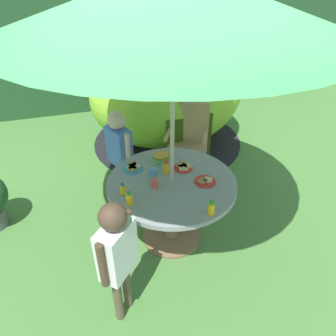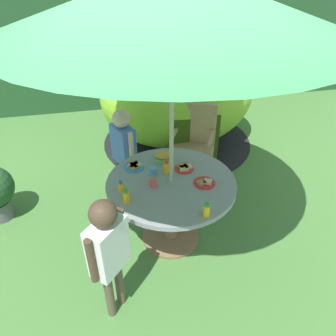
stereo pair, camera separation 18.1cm
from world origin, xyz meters
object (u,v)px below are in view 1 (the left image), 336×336
(plate_mid_left, at_px, (133,167))
(juice_bottle_center_back, at_px, (123,189))
(snack_bowl, at_px, (161,157))
(cup_far, at_px, (153,171))
(wooden_chair, at_px, (187,139))
(child_in_white_shirt, at_px, (117,250))
(cup_near, at_px, (154,183))
(dome_tent, at_px, (167,94))
(juice_bottle_near_left, at_px, (211,208))
(plate_far_right, at_px, (183,167))
(garden_table, at_px, (172,194))
(juice_bottle_center_front, at_px, (166,167))
(plate_near_right, at_px, (205,181))
(juice_bottle_far_left, at_px, (129,198))
(child_in_blue_shirt, at_px, (119,146))

(plate_mid_left, relative_size, juice_bottle_center_back, 1.79)
(snack_bowl, height_order, plate_mid_left, snack_bowl)
(snack_bowl, xyz_separation_m, cup_far, (-0.14, -0.22, -0.00))
(wooden_chair, height_order, child_in_white_shirt, child_in_white_shirt)
(cup_far, bearing_deg, cup_near, -100.16)
(dome_tent, bearing_deg, juice_bottle_center_back, -119.46)
(juice_bottle_near_left, relative_size, cup_far, 1.78)
(wooden_chair, bearing_deg, plate_far_right, -85.50)
(child_in_white_shirt, xyz_separation_m, cup_far, (0.46, 0.81, 0.03))
(dome_tent, bearing_deg, snack_bowl, -111.76)
(child_in_white_shirt, bearing_deg, garden_table, -0.00)
(juice_bottle_center_front, height_order, cup_near, juice_bottle_center_front)
(child_in_white_shirt, relative_size, cup_near, 16.18)
(plate_mid_left, bearing_deg, plate_near_right, -34.23)
(juice_bottle_far_left, distance_m, juice_bottle_center_front, 0.54)
(garden_table, bearing_deg, cup_far, 132.93)
(wooden_chair, bearing_deg, child_in_white_shirt, -96.77)
(dome_tent, xyz_separation_m, plate_near_right, (-0.26, -2.06, -0.02))
(child_in_blue_shirt, xyz_separation_m, juice_bottle_center_back, (-0.10, -0.82, 0.06))
(plate_near_right, xyz_separation_m, cup_far, (-0.42, 0.25, 0.02))
(plate_mid_left, distance_m, juice_bottle_near_left, 0.92)
(plate_near_right, relative_size, juice_bottle_center_front, 1.62)
(wooden_chair, xyz_separation_m, dome_tent, (0.02, 0.95, 0.21))
(wooden_chair, xyz_separation_m, plate_far_right, (-0.35, -0.85, 0.20))
(wooden_chair, bearing_deg, juice_bottle_near_left, -76.06)
(juice_bottle_near_left, bearing_deg, wooden_chair, 77.07)
(garden_table, bearing_deg, child_in_white_shirt, -132.28)
(snack_bowl, relative_size, plate_mid_left, 0.92)
(juice_bottle_center_front, bearing_deg, child_in_white_shirt, -126.02)
(plate_near_right, distance_m, cup_near, 0.45)
(dome_tent, height_order, juice_bottle_near_left, dome_tent)
(dome_tent, bearing_deg, plate_far_right, -105.06)
(juice_bottle_near_left, bearing_deg, child_in_blue_shirt, 112.43)
(dome_tent, relative_size, juice_bottle_center_back, 21.75)
(garden_table, height_order, child_in_white_shirt, child_in_white_shirt)
(child_in_blue_shirt, height_order, juice_bottle_near_left, child_in_blue_shirt)
(snack_bowl, bearing_deg, juice_bottle_near_left, -79.39)
(child_in_white_shirt, relative_size, cup_far, 16.43)
(cup_far, bearing_deg, garden_table, -47.07)
(cup_far, bearing_deg, juice_bottle_far_left, -129.30)
(child_in_blue_shirt, bearing_deg, juice_bottle_near_left, -2.51)
(child_in_white_shirt, bearing_deg, cup_far, 12.41)
(plate_far_right, height_order, cup_far, cup_far)
(child_in_white_shirt, xyz_separation_m, juice_bottle_center_front, (0.59, 0.81, 0.05))
(plate_mid_left, bearing_deg, juice_bottle_center_back, -113.58)
(plate_mid_left, relative_size, juice_bottle_center_front, 1.65)
(garden_table, height_order, juice_bottle_near_left, juice_bottle_near_left)
(snack_bowl, relative_size, juice_bottle_center_front, 1.52)
(dome_tent, height_order, cup_near, dome_tent)
(cup_near, bearing_deg, juice_bottle_center_front, 49.28)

